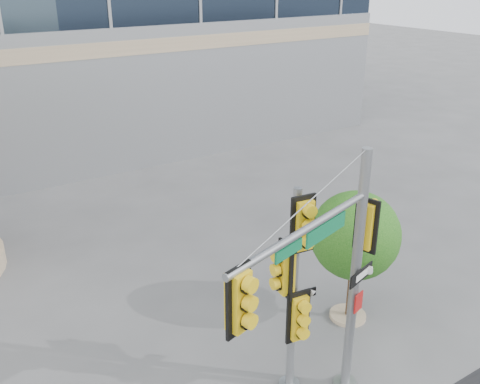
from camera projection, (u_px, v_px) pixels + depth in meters
ground at (279, 384)px, 11.37m from camera, size 120.00×120.00×0.00m
main_signal_pole at (331, 270)px, 9.39m from camera, size 4.00×1.50×5.29m
secondary_signal_pole at (295, 281)px, 10.17m from camera, size 0.79×0.64×4.55m
street_tree at (356, 238)px, 12.72m from camera, size 2.18×2.13×3.40m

